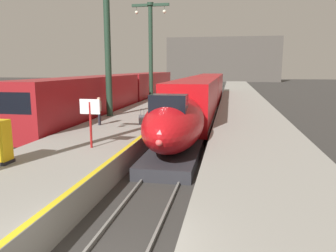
# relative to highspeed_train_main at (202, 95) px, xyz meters

# --- Properties ---
(platform_left) EXTENTS (4.80, 110.00, 1.05)m
(platform_left) POSITION_rel_highspeed_train_main_xyz_m (-4.05, -0.33, -1.40)
(platform_left) COLOR gray
(platform_left) RESTS_ON ground
(platform_right) EXTENTS (4.80, 110.00, 1.05)m
(platform_right) POSITION_rel_highspeed_train_main_xyz_m (4.05, -0.33, -1.40)
(platform_right) COLOR gray
(platform_right) RESTS_ON ground
(platform_left_safety_stripe) EXTENTS (0.20, 107.80, 0.01)m
(platform_left_safety_stripe) POSITION_rel_highspeed_train_main_xyz_m (-1.77, -0.33, -0.87)
(platform_left_safety_stripe) COLOR yellow
(platform_left_safety_stripe) RESTS_ON platform_left
(rail_main_left) EXTENTS (0.08, 110.00, 0.12)m
(rail_main_left) POSITION_rel_highspeed_train_main_xyz_m (-0.75, 2.42, -1.86)
(rail_main_left) COLOR slate
(rail_main_left) RESTS_ON ground
(rail_main_right) EXTENTS (0.08, 110.00, 0.12)m
(rail_main_right) POSITION_rel_highspeed_train_main_xyz_m (0.75, 2.42, -1.86)
(rail_main_right) COLOR slate
(rail_main_right) RESTS_ON ground
(rail_secondary_left) EXTENTS (0.08, 110.00, 0.12)m
(rail_secondary_left) POSITION_rel_highspeed_train_main_xyz_m (-8.85, 2.42, -1.86)
(rail_secondary_left) COLOR slate
(rail_secondary_left) RESTS_ON ground
(rail_secondary_right) EXTENTS (0.08, 110.00, 0.12)m
(rail_secondary_right) POSITION_rel_highspeed_train_main_xyz_m (-7.35, 2.42, -1.86)
(rail_secondary_right) COLOR slate
(rail_secondary_right) RESTS_ON ground
(highspeed_train_main) EXTENTS (2.92, 38.68, 3.60)m
(highspeed_train_main) POSITION_rel_highspeed_train_main_xyz_m (0.00, 0.00, 0.00)
(highspeed_train_main) COLOR #B20F14
(highspeed_train_main) RESTS_ON ground
(regional_train_adjacent) EXTENTS (2.85, 36.60, 3.80)m
(regional_train_adjacent) POSITION_rel_highspeed_train_main_xyz_m (-8.10, 1.90, 0.21)
(regional_train_adjacent) COLOR maroon
(regional_train_adjacent) RESTS_ON ground
(station_column_mid) EXTENTS (4.00, 0.68, 10.02)m
(station_column_mid) POSITION_rel_highspeed_train_main_xyz_m (-5.90, -8.40, 5.09)
(station_column_mid) COLOR #1E3828
(station_column_mid) RESTS_ON platform_left
(station_column_far) EXTENTS (4.00, 0.68, 10.14)m
(station_column_far) POSITION_rel_highspeed_train_main_xyz_m (-5.90, 4.32, 5.16)
(station_column_far) COLOR #1E3828
(station_column_far) RESTS_ON platform_left
(passenger_near_edge) EXTENTS (0.29, 0.56, 1.69)m
(passenger_near_edge) POSITION_rel_highspeed_train_main_xyz_m (-5.15, -12.14, 0.12)
(passenger_near_edge) COLOR #23232D
(passenger_near_edge) RESTS_ON platform_left
(rolling_suitcase) EXTENTS (0.40, 0.22, 0.98)m
(rolling_suitcase) POSITION_rel_highspeed_train_main_xyz_m (-2.60, -11.60, -0.57)
(rolling_suitcase) COLOR #4C4C51
(rolling_suitcase) RESTS_ON platform_left
(departure_info_board) EXTENTS (0.90, 0.10, 2.12)m
(departure_info_board) POSITION_rel_highspeed_train_main_xyz_m (-3.28, -17.60, 0.63)
(departure_info_board) COLOR maroon
(departure_info_board) RESTS_ON platform_left
(terminus_back_wall) EXTENTS (36.00, 2.00, 14.00)m
(terminus_back_wall) POSITION_rel_highspeed_train_main_xyz_m (0.00, 76.92, 5.08)
(terminus_back_wall) COLOR #4C4742
(terminus_back_wall) RESTS_ON ground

